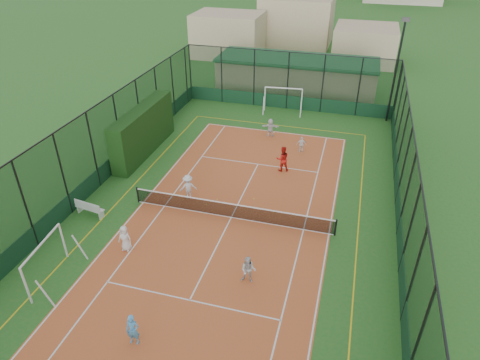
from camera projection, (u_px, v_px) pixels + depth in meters
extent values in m
plane|color=#216223|center=(231.00, 218.00, 24.24)|extent=(300.00, 300.00, 0.00)
cube|color=#C95E2C|center=(231.00, 218.00, 24.24)|extent=(11.17, 23.97, 0.01)
cube|color=black|center=(143.00, 131.00, 30.24)|extent=(1.14, 7.62, 3.33)
imported|color=white|center=(125.00, 238.00, 21.53)|extent=(0.70, 0.46, 1.44)
imported|color=#4FA0E0|center=(133.00, 330.00, 16.72)|extent=(0.59, 0.43, 1.47)
imported|color=silver|center=(248.00, 270.00, 19.59)|extent=(0.72, 0.57, 1.44)
imported|color=silver|center=(188.00, 187.00, 25.51)|extent=(1.18, 1.04, 1.58)
imported|color=white|center=(302.00, 144.00, 30.73)|extent=(0.74, 0.41, 1.20)
imported|color=silver|center=(270.00, 128.00, 32.92)|extent=(1.39, 0.64, 1.44)
imported|color=red|center=(282.00, 159.00, 28.32)|extent=(1.04, 0.94, 1.75)
sphere|color=#CCE033|center=(189.00, 188.00, 26.78)|extent=(0.07, 0.07, 0.07)
sphere|color=#CCE033|center=(202.00, 199.00, 25.77)|extent=(0.07, 0.07, 0.07)
sphere|color=#CCE033|center=(183.00, 199.00, 25.72)|extent=(0.07, 0.07, 0.07)
sphere|color=#CCE033|center=(217.00, 199.00, 25.74)|extent=(0.07, 0.07, 0.07)
sphere|color=#CCE033|center=(274.00, 212.00, 24.61)|extent=(0.07, 0.07, 0.07)
sphere|color=#CCE033|center=(254.00, 199.00, 25.78)|extent=(0.07, 0.07, 0.07)
sphere|color=#CCE033|center=(206.00, 204.00, 25.29)|extent=(0.07, 0.07, 0.07)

